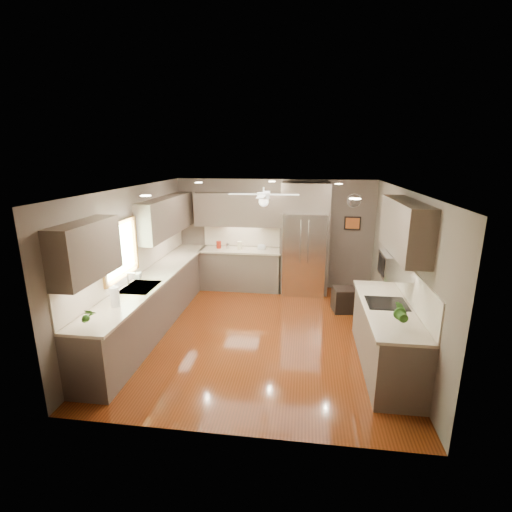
% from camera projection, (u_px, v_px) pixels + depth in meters
% --- Properties ---
extents(floor, '(5.00, 5.00, 0.00)m').
position_uv_depth(floor, '(261.00, 333.00, 6.51)').
color(floor, '#491D09').
rests_on(floor, ground).
extents(ceiling, '(5.00, 5.00, 0.00)m').
position_uv_depth(ceiling, '(262.00, 189.00, 5.85)').
color(ceiling, white).
rests_on(ceiling, ground).
extents(wall_back, '(4.50, 0.00, 4.50)m').
position_uv_depth(wall_back, '(274.00, 234.00, 8.57)').
color(wall_back, brown).
rests_on(wall_back, ground).
extents(wall_front, '(4.50, 0.00, 4.50)m').
position_uv_depth(wall_front, '(232.00, 333.00, 3.79)').
color(wall_front, brown).
rests_on(wall_front, ground).
extents(wall_left, '(0.00, 5.00, 5.00)m').
position_uv_depth(wall_left, '(134.00, 260.00, 6.47)').
color(wall_left, brown).
rests_on(wall_left, ground).
extents(wall_right, '(0.00, 5.00, 5.00)m').
position_uv_depth(wall_right, '(401.00, 270.00, 5.89)').
color(wall_right, brown).
rests_on(wall_right, ground).
extents(canister_a, '(0.13, 0.13, 0.18)m').
position_uv_depth(canister_a, '(219.00, 245.00, 8.52)').
color(canister_a, maroon).
rests_on(canister_a, back_run).
extents(canister_b, '(0.10, 0.10, 0.13)m').
position_uv_depth(canister_b, '(228.00, 246.00, 8.48)').
color(canister_b, silver).
rests_on(canister_b, back_run).
extents(canister_c, '(0.13, 0.13, 0.18)m').
position_uv_depth(canister_c, '(240.00, 245.00, 8.43)').
color(canister_c, beige).
rests_on(canister_c, back_run).
extents(soap_bottle, '(0.10, 0.10, 0.20)m').
position_uv_depth(soap_bottle, '(139.00, 275.00, 6.30)').
color(soap_bottle, white).
rests_on(soap_bottle, left_run).
extents(potted_plant_left, '(0.18, 0.14, 0.30)m').
position_uv_depth(potted_plant_left, '(86.00, 316.00, 4.59)').
color(potted_plant_left, '#2A5618').
rests_on(potted_plant_left, left_run).
extents(potted_plant_right, '(0.22, 0.18, 0.37)m').
position_uv_depth(potted_plant_right, '(400.00, 313.00, 4.60)').
color(potted_plant_right, '#2A5618').
rests_on(potted_plant_right, right_run).
extents(bowl, '(0.20, 0.20, 0.05)m').
position_uv_depth(bowl, '(261.00, 249.00, 8.42)').
color(bowl, beige).
rests_on(bowl, back_run).
extents(left_run, '(0.65, 4.70, 1.45)m').
position_uv_depth(left_run, '(156.00, 298.00, 6.78)').
color(left_run, brown).
rests_on(left_run, ground).
extents(back_run, '(1.85, 0.65, 1.45)m').
position_uv_depth(back_run, '(241.00, 268.00, 8.58)').
color(back_run, brown).
rests_on(back_run, ground).
extents(uppers, '(4.50, 4.70, 0.95)m').
position_uv_depth(uppers, '(226.00, 220.00, 6.79)').
color(uppers, brown).
rests_on(uppers, wall_left).
extents(window, '(0.05, 1.12, 0.92)m').
position_uv_depth(window, '(120.00, 250.00, 5.91)').
color(window, '#BFF2B2').
rests_on(window, wall_left).
extents(sink, '(0.50, 0.70, 0.32)m').
position_uv_depth(sink, '(140.00, 289.00, 6.04)').
color(sink, silver).
rests_on(sink, left_run).
extents(refrigerator, '(1.06, 0.75, 2.45)m').
position_uv_depth(refrigerator, '(304.00, 241.00, 8.17)').
color(refrigerator, silver).
rests_on(refrigerator, ground).
extents(right_run, '(0.70, 2.20, 1.45)m').
position_uv_depth(right_run, '(386.00, 336.00, 5.37)').
color(right_run, brown).
rests_on(right_run, ground).
extents(microwave, '(0.43, 0.55, 0.34)m').
position_uv_depth(microwave, '(396.00, 265.00, 5.34)').
color(microwave, silver).
rests_on(microwave, wall_right).
extents(ceiling_fan, '(1.18, 1.18, 0.32)m').
position_uv_depth(ceiling_fan, '(264.00, 197.00, 6.19)').
color(ceiling_fan, white).
rests_on(ceiling_fan, ceiling).
extents(recessed_lights, '(2.84, 3.14, 0.01)m').
position_uv_depth(recessed_lights, '(262.00, 187.00, 6.24)').
color(recessed_lights, white).
rests_on(recessed_lights, ceiling).
extents(wall_clock, '(0.30, 0.03, 0.30)m').
position_uv_depth(wall_clock, '(354.00, 201.00, 8.12)').
color(wall_clock, white).
rests_on(wall_clock, wall_back).
extents(framed_print, '(0.36, 0.03, 0.30)m').
position_uv_depth(framed_print, '(352.00, 223.00, 8.25)').
color(framed_print, black).
rests_on(framed_print, wall_back).
extents(stool, '(0.48, 0.48, 0.49)m').
position_uv_depth(stool, '(344.00, 300.00, 7.37)').
color(stool, black).
rests_on(stool, ground).
extents(paper_towel, '(0.13, 0.13, 0.32)m').
position_uv_depth(paper_towel, '(115.00, 297.00, 5.22)').
color(paper_towel, white).
rests_on(paper_towel, left_run).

